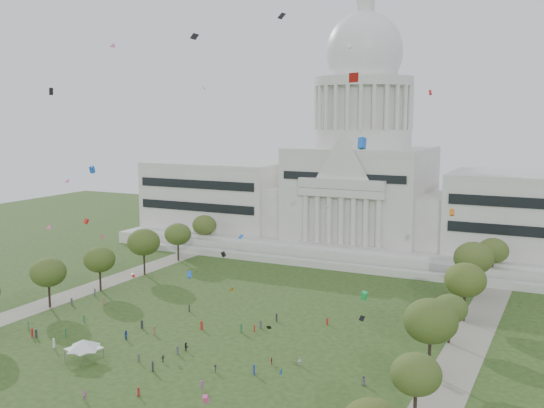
{
  "coord_description": "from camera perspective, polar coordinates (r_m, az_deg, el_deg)",
  "views": [
    {
      "loc": [
        66.01,
        -90.47,
        45.33
      ],
      "look_at": [
        0.0,
        45.0,
        24.0
      ],
      "focal_mm": 42.0,
      "sensor_mm": 36.0,
      "label": 1
    }
  ],
  "objects": [
    {
      "name": "row_tree_r_4",
      "position": [
        146.6,
        16.94,
        -6.53
      ],
      "size": [
        9.19,
        9.19,
        13.06
      ],
      "color": "black",
      "rests_on": "ground"
    },
    {
      "name": "path_left",
      "position": [
        171.94,
        -16.96,
        -7.58
      ],
      "size": [
        8.0,
        160.0,
        0.04
      ],
      "primitive_type": "cube",
      "color": "gray",
      "rests_on": "ground"
    },
    {
      "name": "person_5",
      "position": [
        126.87,
        -7.73,
        -12.55
      ],
      "size": [
        1.66,
        1.34,
        1.68
      ],
      "primitive_type": "imported",
      "rotation": [
        0.0,
        0.0,
        2.59
      ],
      "color": "#26262B",
      "rests_on": "ground"
    },
    {
      "name": "ground",
      "position": [
        120.82,
        -9.68,
        -14.1
      ],
      "size": [
        400.0,
        400.0,
        0.0
      ],
      "primitive_type": "plane",
      "color": "#294319",
      "rests_on": "ground"
    },
    {
      "name": "capitol",
      "position": [
        215.7,
        8.01,
        1.85
      ],
      "size": [
        160.0,
        64.5,
        91.3
      ],
      "color": "beige",
      "rests_on": "ground"
    },
    {
      "name": "person_8",
      "position": [
        134.93,
        -12.94,
        -11.36
      ],
      "size": [
        1.05,
        0.8,
        1.91
      ],
      "primitive_type": "imported",
      "rotation": [
        0.0,
        0.0,
        2.87
      ],
      "color": "navy",
      "rests_on": "ground"
    },
    {
      "name": "person_7",
      "position": [
        110.28,
        -16.46,
        -16.05
      ],
      "size": [
        0.8,
        0.72,
        1.79
      ],
      "primitive_type": "imported",
      "rotation": [
        0.0,
        0.0,
        3.6
      ],
      "color": "#994C8C",
      "rests_on": "ground"
    },
    {
      "name": "row_tree_r_6",
      "position": [
        183.45,
        19.21,
        -3.98
      ],
      "size": [
        8.42,
        8.42,
        11.97
      ],
      "color": "black",
      "rests_on": "ground"
    },
    {
      "name": "row_tree_r_3",
      "position": [
        132.45,
        15.66,
        -9.04
      ],
      "size": [
        7.01,
        7.01,
        9.98
      ],
      "color": "black",
      "rests_on": "ground"
    },
    {
      "name": "person_4",
      "position": [
        122.17,
        -9.74,
        -13.46
      ],
      "size": [
        0.74,
        1.0,
        1.52
      ],
      "primitive_type": "imported",
      "rotation": [
        0.0,
        0.0,
        4.39
      ],
      "color": "#4C4C51",
      "rests_on": "ground"
    },
    {
      "name": "row_tree_l_2",
      "position": [
        159.07,
        -19.42,
        -5.8
      ],
      "size": [
        8.42,
        8.42,
        11.97
      ],
      "color": "black",
      "rests_on": "ground"
    },
    {
      "name": "person_6",
      "position": [
        109.57,
        -11.89,
        -16.14
      ],
      "size": [
        0.71,
        0.85,
        1.48
      ],
      "primitive_type": "imported",
      "rotation": [
        0.0,
        0.0,
        1.95
      ],
      "color": "#B21E1E",
      "rests_on": "ground"
    },
    {
      "name": "distant_crowd",
      "position": [
        138.88,
        -11.26,
        -10.77
      ],
      "size": [
        61.12,
        37.66,
        1.95
      ],
      "color": "#26262B",
      "rests_on": "ground"
    },
    {
      "name": "row_tree_r_2",
      "position": [
        115.73,
        14.04,
        -10.15
      ],
      "size": [
        9.55,
        9.55,
        13.58
      ],
      "color": "black",
      "rests_on": "ground"
    },
    {
      "name": "person_2",
      "position": [
        119.03,
        2.5,
        -13.89
      ],
      "size": [
        0.89,
        0.62,
        1.71
      ],
      "primitive_type": "imported",
      "rotation": [
        0.0,
        0.0,
        0.14
      ],
      "color": "silver",
      "rests_on": "ground"
    },
    {
      "name": "row_tree_l_6",
      "position": [
        215.34,
        -6.08,
        -1.9
      ],
      "size": [
        8.19,
        8.19,
        11.64
      ],
      "color": "black",
      "rests_on": "ground"
    },
    {
      "name": "row_tree_l_4",
      "position": [
        183.93,
        -11.43,
        -3.37
      ],
      "size": [
        9.29,
        9.29,
        13.21
      ],
      "color": "black",
      "rests_on": "ground"
    },
    {
      "name": "event_tent",
      "position": [
        125.51,
        -16.53,
        -11.92
      ],
      "size": [
        8.81,
        8.81,
        4.07
      ],
      "color": "#4C4C4C",
      "rests_on": "ground"
    },
    {
      "name": "row_tree_r_5",
      "position": [
        166.05,
        17.63,
        -4.64
      ],
      "size": [
        9.82,
        9.82,
        13.96
      ],
      "color": "black",
      "rests_on": "ground"
    },
    {
      "name": "path_right",
      "position": [
        129.96,
        16.77,
        -12.7
      ],
      "size": [
        8.0,
        160.0,
        0.04
      ],
      "primitive_type": "cube",
      "color": "gray",
      "rests_on": "ground"
    },
    {
      "name": "row_tree_r_1",
      "position": [
        98.4,
        12.79,
        -14.67
      ],
      "size": [
        7.58,
        7.58,
        10.78
      ],
      "color": "black",
      "rests_on": "ground"
    },
    {
      "name": "person_3",
      "position": [
        116.37,
        -5.11,
        -14.5
      ],
      "size": [
        0.9,
        1.08,
        1.49
      ],
      "primitive_type": "imported",
      "rotation": [
        0.0,
        0.0,
        5.21
      ],
      "color": "#26262B",
      "rests_on": "ground"
    },
    {
      "name": "row_tree_l_3",
      "position": [
        170.21,
        -15.21,
        -4.83
      ],
      "size": [
        8.12,
        8.12,
        11.55
      ],
      "color": "black",
      "rests_on": "ground"
    },
    {
      "name": "person_9",
      "position": [
        110.26,
        -6.31,
        -15.82
      ],
      "size": [
        1.13,
        1.04,
        1.58
      ],
      "primitive_type": "imported",
      "rotation": [
        0.0,
        0.0,
        0.66
      ],
      "color": "#994C8C",
      "rests_on": "ground"
    },
    {
      "name": "kite_swarm",
      "position": [
        118.25,
        -5.99,
        0.54
      ],
      "size": [
        82.0,
        99.12,
        60.45
      ],
      "color": "red",
      "rests_on": "ground"
    },
    {
      "name": "person_0",
      "position": [
        112.06,
        8.23,
        -15.38
      ],
      "size": [
        1.06,
        1.02,
        1.83
      ],
      "primitive_type": "imported",
      "rotation": [
        0.0,
        0.0,
        5.59
      ],
      "color": "#4C4C51",
      "rests_on": "ground"
    },
    {
      "name": "person_10",
      "position": [
        119.5,
        -0.03,
        -13.88
      ],
      "size": [
        0.72,
        0.91,
        1.36
      ],
      "primitive_type": "imported",
      "rotation": [
        0.0,
        0.0,
        1.99
      ],
      "color": "#B21E1E",
      "rests_on": "ground"
    },
    {
      "name": "row_tree_l_5",
      "position": [
        199.52,
        -8.44,
        -2.69
      ],
      "size": [
        8.33,
        8.33,
        11.85
      ],
      "color": "black",
      "rests_on": "ground"
    }
  ]
}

